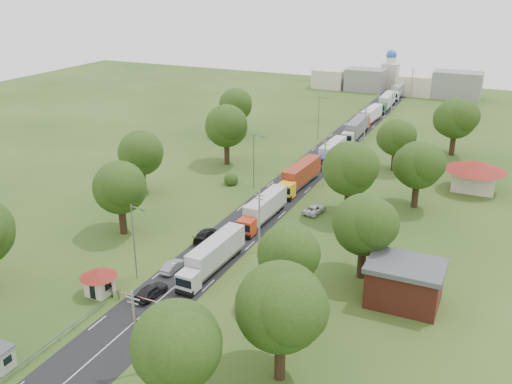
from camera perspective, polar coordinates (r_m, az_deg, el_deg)
The scene contains 47 objects.
ground at distance 86.61m, azimuth -1.09°, elevation -3.34°, with size 260.00×260.00×0.00m, color #274617.
road at distance 103.63m, azimuth 3.70°, elevation 0.85°, with size 8.00×200.00×0.04m, color black.
boom_barrier at distance 67.91m, azimuth -11.47°, elevation -10.38°, with size 9.22×0.35×1.18m.
guard_booth at distance 70.53m, azimuth -15.46°, elevation -8.29°, with size 4.40×4.40×3.45m.
kiosk at distance 62.21m, azimuth -24.22°, elevation -14.91°, with size 2.30×2.30×2.41m.
guard_rail at distance 64.27m, azimuth -19.47°, elevation -14.24°, with size 0.10×17.00×1.70m, color slate, non-canonical shape.
info_sign at distance 114.69m, azimuth 8.88°, elevation 4.25°, with size 0.12×3.10×4.10m.
pole_0 at distance 55.68m, azimuth -11.96°, elevation -13.53°, with size 1.60×0.24×9.00m.
pole_1 at distance 76.78m, azimuth 0.33°, elevation -2.85°, with size 1.60×0.24×9.00m.
pole_2 at distance 101.29m, azimuth 6.87°, elevation 3.06°, with size 1.60×0.24×9.00m.
pole_3 at distance 127.24m, azimuth 10.83°, elevation 6.60°, with size 1.60×0.24×9.00m.
pole_4 at distance 153.92m, azimuth 13.47°, elevation 8.91°, with size 1.60×0.24×9.00m.
pole_5 at distance 180.99m, azimuth 15.34°, elevation 10.52°, with size 1.60×0.24×9.00m.
lamp_0 at distance 71.35m, azimuth -12.04°, elevation -4.54°, with size 2.03×0.22×10.00m.
lamp_1 at distance 99.40m, azimuth -0.15°, elevation 3.39°, with size 2.03×0.22×10.00m.
lamp_2 at distance 130.84m, azimuth 6.34°, elevation 7.64°, with size 2.03×0.22×10.00m.
tree_0 at distance 49.19m, azimuth -7.86°, elevation -14.81°, with size 8.80×8.80×11.07m.
tree_1 at distance 52.41m, azimuth 2.55°, elevation -11.28°, with size 9.60×9.60×12.05m.
tree_2 at distance 63.97m, azimuth 3.28°, elevation -6.18°, with size 8.00×8.00×10.10m.
tree_3 at distance 70.79m, azimuth 10.81°, elevation -3.16°, with size 8.80×8.80×11.07m.
tree_4 at distance 88.44m, azimuth 9.38°, elevation 2.37°, with size 9.60×9.60×12.05m.
tree_5 at distance 94.41m, azimuth 15.94°, elevation 2.64°, with size 8.80×8.80×11.07m.
tree_6 at distance 111.74m, azimuth 13.84°, elevation 5.35°, with size 8.00×8.00×10.10m.
tree_7 at distance 124.75m, azimuth 19.36°, elevation 6.99°, with size 9.60×9.60×12.05m.
tree_10 at distance 83.60m, azimuth -13.41°, elevation 0.49°, with size 8.80×8.80×11.07m.
tree_11 at distance 98.92m, azimuth -11.40°, elevation 3.89°, with size 8.80×8.80×11.07m.
tree_12 at distance 112.06m, azimuth -2.95°, elevation 6.65°, with size 9.60×9.60×12.05m.
tree_13 at distance 133.05m, azimuth -2.04°, elevation 8.72°, with size 8.80×8.80×11.07m.
house_brick at distance 68.21m, azimuth 14.60°, elevation -8.81°, with size 8.60×6.60×5.20m.
house_cream at distance 106.07m, azimuth 21.08°, elevation 2.00°, with size 10.08×10.08×5.80m.
distant_town at distance 186.87m, azimuth 14.11°, elevation 10.58°, with size 52.00×8.00×8.00m.
church at distance 195.18m, azimuth 13.26°, elevation 11.65°, with size 5.00×5.00×12.30m.
truck_0 at distance 73.43m, azimuth -4.37°, elevation -6.37°, with size 2.78×14.04×3.88m.
truck_1 at distance 87.19m, azimuth 0.72°, elevation -1.72°, with size 2.64×13.73×3.80m.
truck_2 at distance 101.37m, azimuth 4.41°, elevation 1.67°, with size 3.17×14.83×4.10m.
truck_3 at distance 116.38m, azimuth 7.52°, elevation 4.04°, with size 2.63×13.48×3.73m.
truck_4 at distance 133.52m, azimuth 9.94°, elevation 6.25°, with size 2.80×15.03×4.16m.
truck_5 at distance 147.71m, azimuth 11.38°, elevation 7.51°, with size 3.01×13.78×3.81m.
truck_6 at distance 164.15m, azimuth 12.90°, elevation 8.80°, with size 2.89×14.73×4.08m.
truck_7 at distance 181.38m, azimuth 14.08°, elevation 9.82°, with size 3.06×14.11×3.90m.
car_lane_front at distance 69.26m, azimuth -10.46°, elevation -9.72°, with size 1.88×4.68×1.59m, color black.
car_lane_mid at distance 74.42m, azimuth -8.31°, elevation -7.36°, with size 1.42×4.07×1.34m, color gray.
car_lane_rear at distance 82.04m, azimuth -5.08°, elevation -4.31°, with size 2.12×5.21×1.51m, color black.
car_verge_near at distance 91.12m, azimuth 5.87°, elevation -1.71°, with size 2.22×4.80×1.34m, color silver.
car_verge_far at distance 108.15m, azimuth 9.08°, elevation 1.98°, with size 1.97×4.90×1.67m, color slate.
pedestrian_near at distance 64.75m, azimuth -12.06°, elevation -12.24°, with size 0.58×0.38×1.60m, color gray.
pedestrian_booth at distance 70.14m, azimuth -14.32°, elevation -9.62°, with size 0.80×0.62×1.64m, color gray.
Camera 1 is at (34.29, -70.92, 36.00)m, focal length 40.00 mm.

